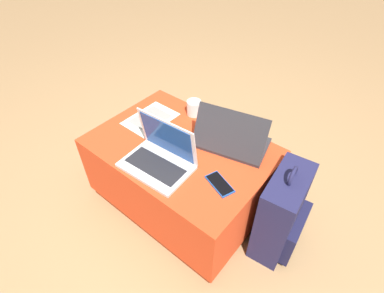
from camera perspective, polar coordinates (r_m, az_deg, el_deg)
The scene contains 8 objects.
ground_plane at distance 1.91m, azimuth -1.88°, elevation -9.69°, with size 14.00×14.00×0.00m, color tan.
ottoman at distance 1.74m, azimuth -2.04°, elevation -5.16°, with size 0.95×0.67×0.44m.
laptop_near at distance 1.46m, azimuth -6.13°, elevation -1.85°, with size 0.35×0.25×0.24m.
laptop_far at distance 1.56m, azimuth 7.48°, elevation 1.35°, with size 0.41×0.32×0.23m.
cell_phone at distance 1.40m, azimuth 5.28°, elevation -7.11°, with size 0.16×0.12×0.01m.
backpack at distance 1.61m, azimuth 16.77°, elevation -12.34°, with size 0.24×0.35×0.57m.
paper_sheet at distance 1.79m, azimuth -7.90°, elevation 5.27°, with size 0.21×0.30×0.00m.
coffee_mug at distance 1.78m, azimuth 0.48°, elevation 7.35°, with size 0.12×0.09×0.09m.
Camera 1 is at (0.80, -0.87, 1.50)m, focal length 28.00 mm.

